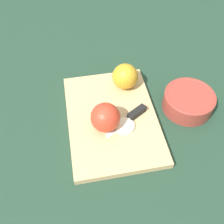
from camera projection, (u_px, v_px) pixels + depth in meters
name	position (u px, v px, depth m)	size (l,w,h in m)	color
ground_plane	(112.00, 121.00, 0.77)	(4.00, 4.00, 0.00)	#1E3828
cutting_board	(112.00, 118.00, 0.76)	(0.38, 0.29, 0.02)	tan
apple_half_left	(125.00, 77.00, 0.80)	(0.08, 0.08, 0.08)	gold
apple_half_right	(105.00, 117.00, 0.70)	(0.08, 0.08, 0.08)	red
knife	(135.00, 115.00, 0.75)	(0.10, 0.13, 0.02)	silver
apple_slice	(125.00, 126.00, 0.73)	(0.06, 0.06, 0.01)	#EFE5C6
bowl	(189.00, 101.00, 0.78)	(0.15, 0.15, 0.05)	#99382D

